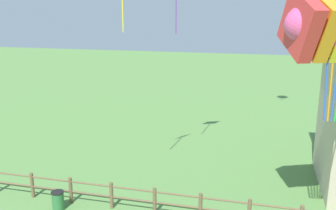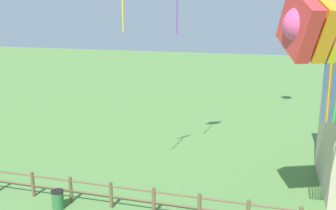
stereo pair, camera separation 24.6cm
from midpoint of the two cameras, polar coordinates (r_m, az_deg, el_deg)
wooden_fence at (r=14.35m, az=-2.56°, el=-14.17°), size 20.84×0.14×1.06m
trash_bin at (r=15.32m, az=-16.87°, el=-13.78°), size 0.48×0.48×0.76m
kite_rainbow_parafoil at (r=11.64m, az=23.19°, el=11.25°), size 3.39×2.99×3.85m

